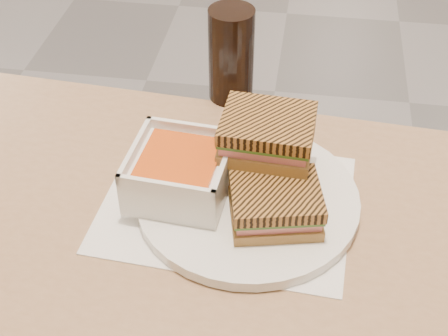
# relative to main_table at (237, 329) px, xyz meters

# --- Properties ---
(main_table) EXTENTS (1.25, 0.78, 0.75)m
(main_table) POSITION_rel_main_table_xyz_m (0.00, 0.00, 0.00)
(main_table) COLOR #A17C59
(main_table) RESTS_ON ground
(tray_liner) EXTENTS (0.35, 0.28, 0.00)m
(tray_liner) POSITION_rel_main_table_xyz_m (-0.03, 0.12, 0.11)
(tray_liner) COLOR white
(tray_liner) RESTS_ON main_table
(plate) EXTENTS (0.30, 0.30, 0.02)m
(plate) POSITION_rel_main_table_xyz_m (-0.00, 0.12, 0.12)
(plate) COLOR white
(plate) RESTS_ON tray_liner
(soup_bowl) EXTENTS (0.14, 0.14, 0.07)m
(soup_bowl) POSITION_rel_main_table_xyz_m (-0.09, 0.12, 0.16)
(soup_bowl) COLOR white
(soup_bowl) RESTS_ON plate
(panini_lower) EXTENTS (0.13, 0.12, 0.05)m
(panini_lower) POSITION_rel_main_table_xyz_m (0.04, 0.09, 0.16)
(panini_lower) COLOR #A17339
(panini_lower) RESTS_ON plate
(panini_upper) EXTENTS (0.13, 0.11, 0.05)m
(panini_upper) POSITION_rel_main_table_xyz_m (0.02, 0.16, 0.21)
(panini_upper) COLOR #A17339
(panini_upper) RESTS_ON panini_lower
(cola_glass) EXTENTS (0.07, 0.07, 0.16)m
(cola_glass) POSITION_rel_main_table_xyz_m (-0.06, 0.38, 0.19)
(cola_glass) COLOR black
(cola_glass) RESTS_ON main_table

